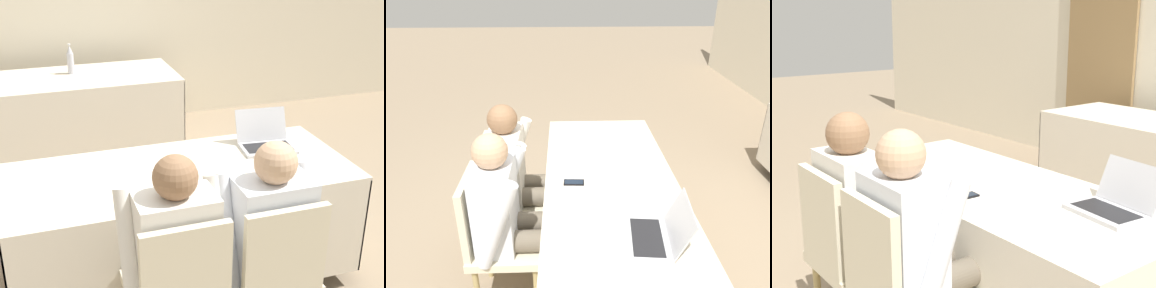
% 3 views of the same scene
% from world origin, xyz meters
% --- Properties ---
extents(ground_plane, '(24.00, 24.00, 0.00)m').
position_xyz_m(ground_plane, '(0.00, 0.00, 0.00)').
color(ground_plane, gray).
extents(conference_table_near, '(1.99, 0.84, 0.74)m').
position_xyz_m(conference_table_near, '(0.00, 0.00, 0.57)').
color(conference_table_near, beige).
rests_on(conference_table_near, ground_plane).
extents(laptop, '(0.36, 0.33, 0.21)m').
position_xyz_m(laptop, '(0.61, 0.16, 0.78)').
color(laptop, '#B7B7BC').
rests_on(laptop, conference_table_near).
extents(cell_phone, '(0.07, 0.13, 0.01)m').
position_xyz_m(cell_phone, '(0.05, -0.24, 0.74)').
color(cell_phone, black).
rests_on(cell_phone, conference_table_near).
extents(paper_beside_laptop, '(0.22, 0.30, 0.00)m').
position_xyz_m(paper_beside_laptop, '(-0.30, -0.03, 0.74)').
color(paper_beside_laptop, white).
rests_on(paper_beside_laptop, conference_table_near).
extents(chair_near_left, '(0.44, 0.44, 0.90)m').
position_xyz_m(chair_near_left, '(-0.23, -0.72, 0.50)').
color(chair_near_left, tan).
rests_on(chair_near_left, ground_plane).
extents(chair_near_right, '(0.44, 0.44, 0.90)m').
position_xyz_m(chair_near_right, '(0.23, -0.72, 0.50)').
color(chair_near_right, tan).
rests_on(chair_near_right, ground_plane).
extents(person_checkered_shirt, '(0.50, 0.52, 1.16)m').
position_xyz_m(person_checkered_shirt, '(-0.23, -0.62, 0.66)').
color(person_checkered_shirt, '#665B4C').
rests_on(person_checkered_shirt, ground_plane).
extents(person_white_shirt, '(0.50, 0.52, 1.16)m').
position_xyz_m(person_white_shirt, '(0.23, -0.62, 0.66)').
color(person_white_shirt, '#665B4C').
rests_on(person_white_shirt, ground_plane).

